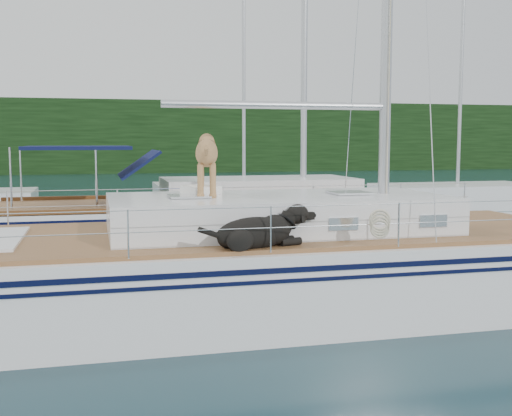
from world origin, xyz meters
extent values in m
plane|color=black|center=(0.00, 0.00, 0.00)|extent=(120.00, 120.00, 0.00)
cube|color=black|center=(0.00, 45.00, 3.00)|extent=(90.00, 3.00, 6.00)
cube|color=#595147|center=(0.00, 46.20, 0.60)|extent=(92.00, 1.00, 1.20)
cube|color=white|center=(0.00, 0.00, 0.50)|extent=(12.00, 3.80, 1.40)
cube|color=#8E5D38|center=(0.00, 0.00, 1.23)|extent=(11.52, 3.50, 0.06)
cube|color=white|center=(0.80, 0.00, 1.54)|extent=(5.20, 2.50, 0.55)
cylinder|color=silver|center=(0.80, 0.00, 3.21)|extent=(3.60, 0.12, 0.12)
cylinder|color=silver|center=(0.00, -1.75, 1.82)|extent=(10.56, 0.01, 0.01)
cylinder|color=silver|center=(0.00, 1.75, 1.82)|extent=(10.56, 0.01, 0.01)
cube|color=#1E3ABC|center=(-0.58, 1.27, 1.28)|extent=(0.63, 0.44, 0.05)
cube|color=white|center=(-0.32, 0.60, 1.88)|extent=(0.67, 0.62, 0.13)
torus|color=beige|center=(1.68, -1.84, 1.62)|extent=(0.37, 0.24, 0.36)
cube|color=white|center=(0.87, 6.13, 0.45)|extent=(11.00, 3.50, 1.30)
cube|color=#8E5D38|center=(0.87, 6.13, 1.10)|extent=(10.56, 3.29, 0.06)
cube|color=white|center=(2.07, 6.13, 1.45)|extent=(4.80, 2.30, 0.55)
cube|color=#101346|center=(-2.33, 6.13, 2.50)|extent=(2.40, 2.30, 0.08)
cube|color=white|center=(4.00, 16.00, 0.40)|extent=(7.20, 3.00, 1.10)
cylinder|color=silver|center=(4.00, 16.00, 6.00)|extent=(0.14, 0.14, 11.00)
cube|color=white|center=(12.00, 13.00, 0.40)|extent=(6.40, 3.00, 1.10)
cylinder|color=silver|center=(12.00, 13.00, 6.00)|extent=(0.14, 0.14, 11.00)
camera|label=1|loc=(-1.99, -9.61, 2.66)|focal=45.00mm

